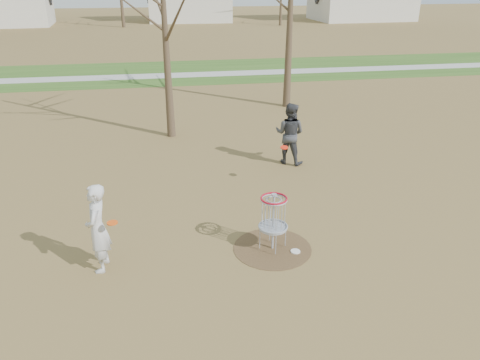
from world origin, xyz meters
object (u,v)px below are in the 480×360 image
object	(u,v)px
player_throwing	(290,134)
disc_grounded	(295,251)
disc_golf_basket	(273,213)
player_standing	(98,228)

from	to	relation	value
player_throwing	disc_grounded	size ratio (longest dim) A/B	9.19
player_throwing	disc_golf_basket	world-z (taller)	player_throwing
player_throwing	player_standing	bearing A→B (deg)	76.46
player_standing	disc_grounded	xyz separation A→B (m)	(4.24, -0.09, -0.95)
player_standing	disc_golf_basket	size ratio (longest dim) A/B	1.44
player_throwing	disc_grounded	world-z (taller)	player_throwing
player_standing	disc_grounded	distance (m)	4.35
player_throwing	disc_grounded	xyz separation A→B (m)	(-1.26, -5.30, -0.99)
player_standing	player_throwing	distance (m)	7.57
disc_grounded	disc_golf_basket	bearing A→B (deg)	153.84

